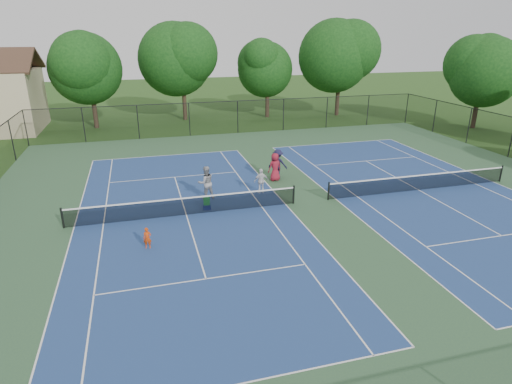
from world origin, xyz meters
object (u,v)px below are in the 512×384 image
object	(u,v)px
tree_back_d	(341,53)
ball_hopper	(207,201)
tree_side_e	(483,67)
bystander_a	(261,181)
tree_back_b	(182,56)
instructor	(206,183)
tree_back_a	(89,65)
bystander_b	(278,164)
bystander_c	(275,167)
child_player	(147,238)
ball_crate	(207,207)
tree_back_c	(268,66)

from	to	relation	value
tree_back_d	ball_hopper	xyz separation A→B (m)	(-18.83, -23.51, -6.34)
tree_side_e	bystander_a	bearing A→B (deg)	-154.82
tree_back_b	bystander_a	distance (m)	24.66
tree_back_b	instructor	distance (m)	24.64
tree_back_a	bystander_b	size ratio (longest dim) A/B	4.83
bystander_a	bystander_b	distance (m)	3.06
tree_back_d	bystander_c	xyz separation A→B (m)	(-13.84, -19.97, -5.92)
tree_back_b	tree_back_d	size ratio (longest dim) A/B	0.97
bystander_a	bystander_c	size ratio (longest dim) A/B	0.83
child_player	ball_crate	bearing A→B (deg)	55.26
ball_hopper	bystander_a	bearing A→B (deg)	24.66
tree_back_d	child_player	size ratio (longest dim) A/B	10.61
tree_side_e	instructor	size ratio (longest dim) A/B	4.59
tree_back_d	tree_side_e	world-z (taller)	tree_back_d
tree_back_b	child_player	xyz separation A→B (m)	(-5.06, -29.19, -6.11)
tree_back_c	instructor	world-z (taller)	tree_back_c
tree_back_d	tree_back_b	bearing A→B (deg)	173.29
tree_back_c	bystander_a	bearing A→B (deg)	-107.71
ball_crate	tree_side_e	bearing A→B (deg)	25.11
tree_back_b	bystander_b	distance (m)	22.46
tree_back_b	tree_side_e	bearing A→B (deg)	-23.96
ball_crate	tree_back_a	bearing A→B (deg)	106.95
child_player	bystander_c	xyz separation A→B (m)	(8.21, 7.23, 0.42)
bystander_c	bystander_a	bearing A→B (deg)	39.24
child_player	bystander_b	xyz separation A→B (m)	(8.57, 7.74, 0.46)
tree_back_c	bystander_a	xyz separation A→B (m)	(-7.31, -22.90, -4.73)
instructor	ball_crate	xyz separation A→B (m)	(-0.24, -1.58, -0.83)
bystander_b	tree_side_e	bearing A→B (deg)	-129.32
tree_back_d	tree_back_c	bearing A→B (deg)	172.87
tree_back_b	tree_back_a	bearing A→B (deg)	-167.47
instructor	bystander_a	world-z (taller)	instructor
child_player	bystander_c	world-z (taller)	bystander_c
tree_back_c	tree_side_e	world-z (taller)	tree_side_e
tree_side_e	ball_hopper	bearing A→B (deg)	-154.89
instructor	ball_crate	size ratio (longest dim) A/B	4.75
bystander_a	ball_crate	world-z (taller)	bystander_a
bystander_c	child_player	bearing A→B (deg)	27.81
instructor	bystander_a	xyz separation A→B (m)	(3.28, 0.04, -0.22)
tree_back_b	instructor	world-z (taller)	tree_back_b
ball_crate	ball_hopper	size ratio (longest dim) A/B	0.96
tree_back_c	bystander_c	distance (m)	22.24
tree_back_a	tree_back_c	distance (m)	18.04
tree_back_b	bystander_b	world-z (taller)	tree_back_b
tree_back_a	ball_hopper	world-z (taller)	tree_back_a
bystander_b	ball_hopper	distance (m)	6.73
child_player	bystander_a	bearing A→B (deg)	44.63
bystander_c	ball_crate	distance (m)	6.17
child_player	tree_back_c	bearing A→B (deg)	70.00
tree_back_d	tree_side_e	xyz separation A→B (m)	(10.00, -10.00, -1.02)
ball_crate	instructor	bearing A→B (deg)	81.31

